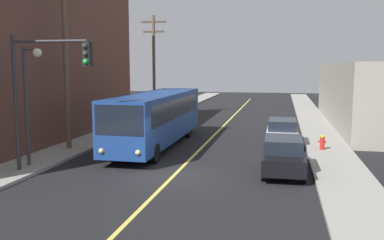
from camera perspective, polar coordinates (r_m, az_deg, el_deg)
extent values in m
plane|color=black|center=(18.51, -2.51, -7.63)|extent=(120.00, 120.00, 0.00)
cube|color=gray|center=(30.11, -11.05, -1.78)|extent=(2.50, 90.00, 0.15)
cube|color=gray|center=(27.82, 17.60, -2.74)|extent=(2.50, 90.00, 0.15)
cube|color=#D8CC4C|center=(32.95, 4.14, -1.00)|extent=(0.16, 60.00, 0.01)
cube|color=black|center=(26.92, -17.01, 0.24)|extent=(0.06, 15.83, 1.30)
cube|color=black|center=(26.73, -17.27, 7.06)|extent=(0.06, 15.83, 1.30)
cube|color=black|center=(26.93, -17.53, 13.88)|extent=(0.06, 15.83, 1.30)
cube|color=black|center=(36.32, 18.47, 1.95)|extent=(0.06, 15.63, 1.30)
cube|color=navy|center=(24.87, -4.81, 0.50)|extent=(2.61, 12.01, 2.75)
cube|color=black|center=(19.21, -9.97, -0.04)|extent=(2.35, 0.09, 1.40)
cube|color=black|center=(30.56, -1.59, 2.97)|extent=(2.30, 0.09, 1.10)
cube|color=black|center=(25.21, -7.56, 1.75)|extent=(0.11, 10.20, 1.10)
cube|color=black|center=(24.49, -2.01, 1.65)|extent=(0.11, 10.20, 1.10)
cube|color=orange|center=(19.15, -10.00, 1.75)|extent=(1.79, 0.07, 0.30)
sphere|color=#F9D872|center=(19.75, -12.33, -4.16)|extent=(0.24, 0.24, 0.24)
sphere|color=#F9D872|center=(19.10, -7.42, -4.44)|extent=(0.24, 0.24, 0.24)
cylinder|color=black|center=(21.56, -10.88, -4.24)|extent=(0.30, 1.00, 1.00)
cylinder|color=black|center=(20.80, -5.13, -4.56)|extent=(0.30, 1.00, 1.00)
cylinder|color=black|center=(28.70, -4.92, -1.26)|extent=(0.30, 1.00, 1.00)
cylinder|color=black|center=(28.13, -0.53, -1.41)|extent=(0.30, 1.00, 1.00)
cube|color=black|center=(19.24, 12.36, -5.17)|extent=(1.86, 4.43, 0.70)
cube|color=black|center=(19.11, 12.41, -3.26)|extent=(1.66, 2.49, 0.60)
cylinder|color=black|center=(17.86, 9.82, -7.23)|extent=(0.23, 0.64, 0.64)
cylinder|color=black|center=(17.90, 14.98, -7.34)|extent=(0.23, 0.64, 0.64)
cylinder|color=black|center=(20.78, 10.06, -5.17)|extent=(0.23, 0.64, 0.64)
cylinder|color=black|center=(20.81, 14.48, -5.27)|extent=(0.23, 0.64, 0.64)
cube|color=silver|center=(25.71, 12.24, -2.02)|extent=(1.82, 4.41, 0.70)
cube|color=black|center=(25.61, 12.28, -0.59)|extent=(1.63, 2.47, 0.60)
cylinder|color=black|center=(24.30, 10.31, -3.35)|extent=(0.22, 0.64, 0.64)
cylinder|color=black|center=(24.30, 14.09, -3.45)|extent=(0.22, 0.64, 0.64)
cylinder|color=black|center=(27.26, 10.56, -2.20)|extent=(0.22, 0.64, 0.64)
cylinder|color=black|center=(27.25, 13.92, -2.29)|extent=(0.22, 0.64, 0.64)
cylinder|color=brown|center=(24.48, -16.98, 10.21)|extent=(0.28, 0.28, 11.98)
cylinder|color=brown|center=(40.01, -5.24, 7.40)|extent=(0.28, 0.28, 9.38)
cube|color=#4C3D2D|center=(40.23, -5.31, 13.24)|extent=(2.40, 0.16, 0.16)
cube|color=#4C3D2D|center=(40.14, -5.29, 11.96)|extent=(2.00, 0.16, 0.16)
cylinder|color=#2D2D33|center=(20.02, -22.97, 2.09)|extent=(0.18, 0.18, 6.00)
cylinder|color=#2D2D33|center=(19.02, -19.00, 10.17)|extent=(3.50, 0.12, 0.12)
cube|color=black|center=(18.16, -14.15, 8.76)|extent=(0.32, 0.36, 1.00)
sphere|color=#2D2D2D|center=(18.01, -14.45, 9.79)|extent=(0.22, 0.22, 0.22)
sphere|color=#2D2D2D|center=(17.99, -14.42, 8.77)|extent=(0.22, 0.22, 0.22)
sphere|color=green|center=(17.99, -14.38, 7.75)|extent=(0.22, 0.22, 0.22)
cylinder|color=#38383D|center=(20.83, -21.75, 1.64)|extent=(0.16, 0.16, 5.50)
cylinder|color=#38383D|center=(20.57, -21.28, 9.00)|extent=(0.70, 0.10, 0.10)
sphere|color=#EAE5C6|center=(20.37, -20.43, 8.63)|extent=(0.40, 0.40, 0.40)
cylinder|color=red|center=(24.46, 17.41, -3.07)|extent=(0.26, 0.26, 0.70)
sphere|color=gold|center=(24.40, 17.44, -2.22)|extent=(0.24, 0.24, 0.24)
cylinder|color=red|center=(24.43, 17.05, -2.84)|extent=(0.12, 0.10, 0.10)
cylinder|color=red|center=(24.46, 17.79, -2.85)|extent=(0.12, 0.10, 0.10)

